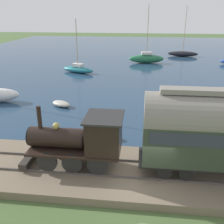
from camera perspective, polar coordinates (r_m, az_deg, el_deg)
The scene contains 9 objects.
ground_plane at distance 14.22m, azimuth 7.37°, elevation -15.68°, with size 200.00×200.00×0.00m, color #476033.
harbor_water at distance 55.71m, azimuth 7.24°, elevation 12.23°, with size 80.00×80.00×0.01m.
rail_embankment at distance 14.70m, azimuth 7.41°, elevation -13.24°, with size 5.21×56.00×0.56m.
steam_locomotive at distance 13.99m, azimuth -6.19°, elevation -5.60°, with size 2.22×5.47×3.34m.
sailboat_teal at distance 39.16m, azimuth -7.42°, elevation 9.26°, with size 3.28×5.36×7.48m.
sailboat_black at distance 55.24m, azimuth 15.13°, elevation 12.18°, with size 2.14×6.03×9.43m.
sailboat_green at distance 46.71m, azimuth 7.50°, elevation 11.51°, with size 2.23×6.14×9.43m.
rowboat_near_shore at distance 25.28m, azimuth -10.98°, elevation 1.78°, with size 1.88×2.29×0.51m.
rowboat_far_out at distance 18.74m, azimuth -2.66°, elevation -4.95°, with size 1.52×3.07×0.48m.
Camera 1 is at (-11.41, 0.43, 8.48)m, focal length 42.00 mm.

